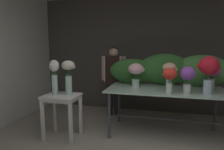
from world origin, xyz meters
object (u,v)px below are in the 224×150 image
(florist, at_px, (113,75))
(vase_peach_carnations, at_px, (169,71))
(vase_magenta_peonies, at_px, (212,74))
(vase_white_roses_tall, at_px, (54,75))
(vase_cream_lisianthus_tall, at_px, (68,74))
(side_table_white, at_px, (62,102))
(display_table_glass, at_px, (165,95))
(vase_scarlet_dahlias, at_px, (170,77))
(vase_crimson_snapdragons, at_px, (208,69))
(vase_blush_roses, at_px, (136,72))
(vase_violet_lilies, at_px, (188,77))

(florist, height_order, vase_peach_carnations, florist)
(vase_magenta_peonies, bearing_deg, vase_peach_carnations, -178.46)
(vase_white_roses_tall, xyz_separation_m, vase_cream_lisianthus_tall, (0.24, 0.05, 0.02))
(side_table_white, distance_m, vase_magenta_peonies, 2.64)
(display_table_glass, xyz_separation_m, florist, (-1.15, 0.77, 0.23))
(display_table_glass, bearing_deg, vase_peach_carnations, 33.18)
(vase_scarlet_dahlias, bearing_deg, display_table_glass, 98.27)
(vase_scarlet_dahlias, height_order, vase_cream_lisianthus_tall, vase_cream_lisianthus_tall)
(vase_scarlet_dahlias, height_order, vase_peach_carnations, vase_peach_carnations)
(vase_cream_lisianthus_tall, bearing_deg, vase_magenta_peonies, 13.59)
(vase_peach_carnations, distance_m, vase_cream_lisianthus_tall, 1.78)
(vase_crimson_snapdragons, distance_m, vase_scarlet_dahlias, 0.62)
(vase_crimson_snapdragons, xyz_separation_m, vase_magenta_peonies, (0.11, 0.27, -0.10))
(display_table_glass, height_order, vase_blush_roses, vase_blush_roses)
(vase_blush_roses, xyz_separation_m, vase_violet_lilies, (0.88, -0.35, -0.01))
(vase_crimson_snapdragons, xyz_separation_m, vase_cream_lisianthus_tall, (-2.28, -0.30, -0.11))
(vase_blush_roses, xyz_separation_m, vase_white_roses_tall, (-1.33, -0.63, -0.02))
(vase_peach_carnations, bearing_deg, vase_blush_roses, 177.99)
(vase_cream_lisianthus_tall, bearing_deg, florist, 69.56)
(florist, xyz_separation_m, vase_cream_lisianthus_tall, (-0.48, -1.29, 0.18))
(vase_scarlet_dahlias, bearing_deg, vase_blush_roses, 145.68)
(vase_scarlet_dahlias, distance_m, vase_magenta_peonies, 0.81)
(side_table_white, xyz_separation_m, vase_peach_carnations, (1.81, 0.61, 0.52))
(vase_magenta_peonies, relative_size, vase_cream_lisianthus_tall, 0.76)
(vase_white_roses_tall, distance_m, vase_cream_lisianthus_tall, 0.25)
(vase_crimson_snapdragons, xyz_separation_m, vase_blush_roses, (-1.19, 0.28, -0.11))
(side_table_white, xyz_separation_m, florist, (0.60, 1.34, 0.32))
(side_table_white, xyz_separation_m, vase_violet_lilies, (2.08, 0.28, 0.49))
(vase_magenta_peonies, distance_m, vase_cream_lisianthus_tall, 2.46)
(vase_violet_lilies, height_order, vase_peach_carnations, vase_peach_carnations)
(florist, height_order, vase_crimson_snapdragons, florist)
(side_table_white, xyz_separation_m, vase_white_roses_tall, (-0.12, 0.00, 0.48))
(vase_scarlet_dahlias, bearing_deg, vase_cream_lisianthus_tall, -174.20)
(display_table_glass, xyz_separation_m, vase_white_roses_tall, (-1.88, -0.58, 0.39))
(vase_violet_lilies, bearing_deg, vase_scarlet_dahlias, -168.35)
(display_table_glass, relative_size, vase_cream_lisianthus_tall, 3.49)
(side_table_white, relative_size, vase_peach_carnations, 1.64)
(vase_magenta_peonies, bearing_deg, florist, 159.53)
(display_table_glass, distance_m, vase_cream_lisianthus_tall, 1.77)
(side_table_white, xyz_separation_m, vase_blush_roses, (1.21, 0.63, 0.50))
(vase_peach_carnations, bearing_deg, vase_magenta_peonies, 1.54)
(florist, xyz_separation_m, vase_blush_roses, (0.61, -0.71, 0.18))
(vase_peach_carnations, relative_size, vase_magenta_peonies, 1.04)
(vase_magenta_peonies, bearing_deg, vase_cream_lisianthus_tall, -166.41)
(display_table_glass, height_order, side_table_white, display_table_glass)
(side_table_white, bearing_deg, vase_peach_carnations, 18.67)
(display_table_glass, bearing_deg, vase_blush_roses, 174.28)
(vase_blush_roses, xyz_separation_m, vase_magenta_peonies, (1.30, -0.00, 0.01))
(vase_crimson_snapdragons, bearing_deg, display_table_glass, 161.06)
(side_table_white, bearing_deg, vase_white_roses_tall, 179.68)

